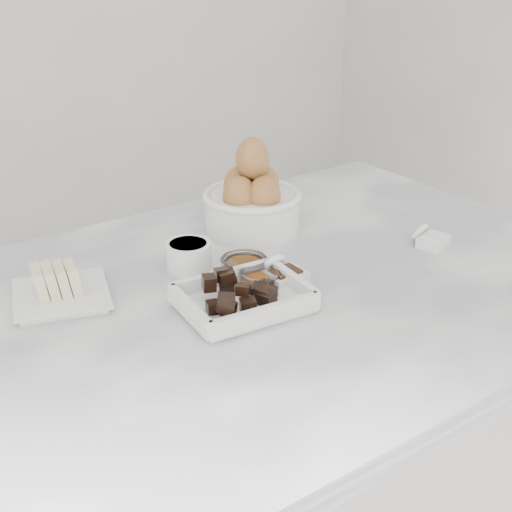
{
  "coord_description": "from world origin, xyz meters",
  "views": [
    {
      "loc": [
        -0.59,
        -0.82,
        1.47
      ],
      "look_at": [
        0.02,
        0.03,
        0.98
      ],
      "focal_mm": 50.0,
      "sensor_mm": 36.0,
      "label": 1
    }
  ],
  "objects": [
    {
      "name": "butter_plate",
      "position": [
        -0.27,
        0.14,
        0.96
      ],
      "size": [
        0.18,
        0.18,
        0.06
      ],
      "color": "white",
      "rests_on": "marble_slab"
    },
    {
      "name": "vanilla_spoon",
      "position": [
        0.04,
        -0.01,
        0.96
      ],
      "size": [
        0.06,
        0.08,
        0.05
      ],
      "color": "white",
      "rests_on": "marble_slab"
    },
    {
      "name": "sugar_ramekin",
      "position": [
        -0.05,
        0.13,
        0.97
      ],
      "size": [
        0.08,
        0.08,
        0.05
      ],
      "color": "white",
      "rests_on": "marble_slab"
    },
    {
      "name": "zest_bowl",
      "position": [
        0.01,
        -0.0,
        0.96
      ],
      "size": [
        0.07,
        0.07,
        0.03
      ],
      "color": "white",
      "rests_on": "marble_slab"
    },
    {
      "name": "honey_bowl",
      "position": [
        0.01,
        0.04,
        0.96
      ],
      "size": [
        0.08,
        0.08,
        0.03
      ],
      "color": "white",
      "rests_on": "marble_slab"
    },
    {
      "name": "marble_slab",
      "position": [
        0.0,
        0.0,
        0.92
      ],
      "size": [
        1.2,
        0.8,
        0.04
      ],
      "primitive_type": "cube",
      "color": "silver",
      "rests_on": "cabinet"
    },
    {
      "name": "chocolate_dish",
      "position": [
        -0.05,
        -0.04,
        0.96
      ],
      "size": [
        0.2,
        0.16,
        0.05
      ],
      "color": "white",
      "rests_on": "marble_slab"
    },
    {
      "name": "salt_spoon",
      "position": [
        0.35,
        -0.05,
        0.95
      ],
      "size": [
        0.06,
        0.08,
        0.04
      ],
      "color": "white",
      "rests_on": "marble_slab"
    },
    {
      "name": "egg_bowl",
      "position": [
        0.13,
        0.2,
        1.0
      ],
      "size": [
        0.19,
        0.19,
        0.18
      ],
      "color": "white",
      "rests_on": "marble_slab"
    }
  ]
}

